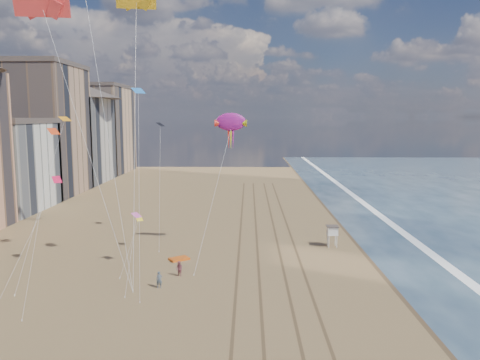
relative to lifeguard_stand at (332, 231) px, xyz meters
name	(u,v)px	position (x,y,z in m)	size (l,w,h in m)	color
wet_sand	(371,229)	(7.82, 10.02, -2.20)	(260.00, 260.00, 0.00)	#42301E
foam	(399,229)	(12.02, 10.02, -2.20)	(260.00, 260.00, 0.00)	white
tracks	(267,246)	(-8.63, 0.02, -2.19)	(7.68, 120.00, 0.01)	brown
buildings	(28,135)	(-56.91, 35.61, 11.35)	(34.72, 131.35, 29.00)	#C6B284
lifeguard_stand	(332,231)	(0.00, 0.00, 0.00)	(1.58, 1.58, 2.85)	white
grounded_kite	(179,259)	(-19.55, -6.16, -2.07)	(2.27, 1.45, 0.26)	#D85612
show_kite	(231,122)	(-13.40, -1.94, 14.32)	(4.11, 5.37, 19.38)	#93167A
kite_flyer_a	(159,280)	(-20.16, -15.52, -1.35)	(0.62, 0.41, 1.70)	#4F5B66
kite_flyer_b	(179,269)	(-18.64, -12.06, -1.35)	(0.82, 0.64, 1.69)	#8A4651
small_kites	(108,145)	(-27.42, -6.98, 11.75)	(11.51, 21.07, 16.61)	blue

